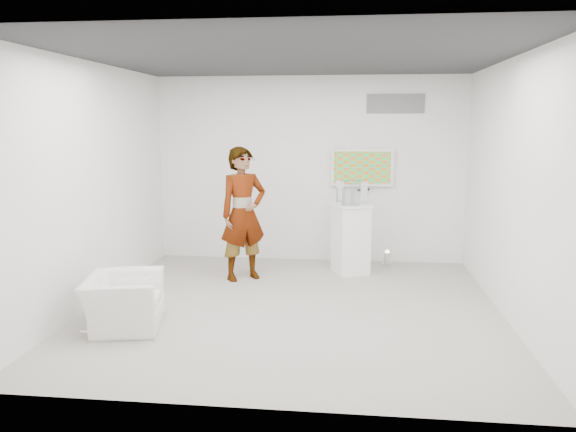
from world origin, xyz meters
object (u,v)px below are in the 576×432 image
Objects in this scene: tv at (362,167)px; floor_uplight at (387,259)px; pedestal at (351,239)px; person at (243,214)px; armchair at (124,302)px.

tv is 3.89× the size of floor_uplight.
floor_uplight is at bearing 36.51° from pedestal.
floor_uplight is (2.12, 0.93, -0.83)m from person.
person is at bearing -162.00° from pedestal.
armchair is at bearing -150.25° from person.
armchair is 4.32m from floor_uplight.
tv is 0.52× the size of person.
armchair is at bearing -135.43° from floor_uplight.
tv reaches higher than floor_uplight.
person is at bearing -35.85° from armchair.
armchair is 3.61m from pedestal.
tv is 1.27m from pedestal.
pedestal is (-0.16, -0.73, -1.02)m from tv.
person is 7.47× the size of floor_uplight.
person is 1.82× the size of pedestal.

